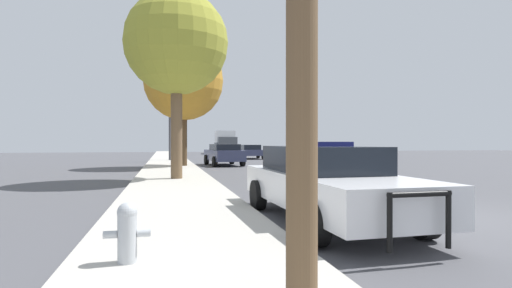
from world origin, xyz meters
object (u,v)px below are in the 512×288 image
Objects in this scene: police_car at (325,181)px; car_background_midblock at (224,154)px; car_background_distant at (222,148)px; fire_hydrant at (127,231)px; car_background_oncoming at (251,151)px; tree_sidewalk_near at (176,44)px; traffic_light at (187,112)px; box_truck at (225,142)px; tree_sidewalk_mid at (184,81)px.

police_car is 18.62m from car_background_midblock.
fire_hydrant is at bearing -103.51° from car_background_distant.
tree_sidewalk_near is at bearing 71.99° from car_background_oncoming.
traffic_light is at bearing 85.46° from tree_sidewalk_near.
traffic_light is at bearing 33.22° from car_background_oncoming.
car_background_distant is at bearing -84.32° from car_background_oncoming.
police_car is at bearing 87.88° from box_truck.
box_truck is at bearing 76.63° from car_background_midblock.
police_car is 0.75× the size of tree_sidewalk_mid.
tree_sidewalk_near is (-6.37, -32.94, 4.52)m from car_background_distant.
car_background_oncoming is at bearing 63.30° from car_background_midblock.
car_background_midblock is 0.63× the size of tree_sidewalk_mid.
tree_sidewalk_near is at bearing 85.35° from fire_hydrant.
police_car is 1.36× the size of car_background_distant.
fire_hydrant is 19.65m from tree_sidewalk_mid.
tree_sidewalk_near is at bearing -94.55° from tree_sidewalk_mid.
car_background_midblock is (2.04, -6.02, -3.15)m from traffic_light.
box_truck is 36.20m from tree_sidewalk_near.
car_background_oncoming is (5.92, 3.59, -3.22)m from traffic_light.
tree_sidewalk_mid is (-5.71, -24.65, 4.35)m from car_background_distant.
car_background_distant is 0.56× the size of tree_sidewalk_near.
police_car is 0.76× the size of tree_sidewalk_near.
police_car is at bearing -97.05° from car_background_midblock.
box_truck reaches higher than car_background_distant.
box_truck is (8.04, 46.03, 1.09)m from fire_hydrant.
tree_sidewalk_near reaches higher than car_background_midblock.
box_truck is (-0.05, 15.47, 0.91)m from car_background_oncoming.
police_car is at bearing -73.08° from tree_sidewalk_near.
police_car reaches higher than car_background_oncoming.
car_background_midblock is 25.39m from box_truck.
car_background_oncoming is at bearing 75.18° from fire_hydrant.
fire_hydrant is 0.18× the size of car_background_oncoming.
traffic_light is 16.33m from tree_sidewalk_near.
fire_hydrant is at bearing 84.00° from box_truck.
police_car is 0.69× the size of box_truck.
fire_hydrant is at bearing -106.02° from car_background_midblock.
tree_sidewalk_mid reaches higher than car_background_distant.
car_background_oncoming is at bearing 94.09° from box_truck.
fire_hydrant is 0.09× the size of box_truck.
fire_hydrant is 27.27m from traffic_light.
traffic_light is 7.09m from car_background_midblock.
fire_hydrant is 21.37m from car_background_midblock.
traffic_light reaches higher than car_background_distant.
car_background_distant is 22.94m from car_background_midblock.
box_truck is at bearing 80.10° from fire_hydrant.
police_car is at bearing -83.52° from tree_sidewalk_mid.
traffic_light is (-1.27, 24.62, 3.13)m from police_car.
car_background_distant is at bearing 76.97° from tree_sidewalk_mid.
traffic_light is at bearing 76.78° from box_truck.
box_truck is (4.61, 43.69, 0.82)m from police_car.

